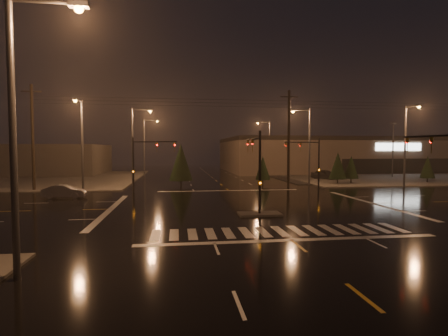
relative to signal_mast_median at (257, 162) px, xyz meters
The scene contains 29 objects.
ground 4.85m from the signal_mast_median, 90.00° to the left, with size 140.00×140.00×0.00m, color black.
sidewalk_ne 44.80m from the signal_mast_median, 47.79° to the left, with size 36.00×36.00×0.12m, color #474540.
sidewalk_nw 44.80m from the signal_mast_median, 132.21° to the left, with size 36.00×36.00×0.12m, color #474540.
median_island 3.79m from the signal_mast_median, 90.00° to the right, with size 3.00×1.60×0.15m, color #474540.
crosswalk 7.01m from the signal_mast_median, 90.00° to the right, with size 15.00×2.60×0.01m, color beige.
stop_bar_near 8.77m from the signal_mast_median, 90.00° to the right, with size 16.00×0.50×0.01m, color beige.
stop_bar_far 14.56m from the signal_mast_median, 90.00° to the left, with size 16.00×0.50×0.01m, color beige.
parking_lot 46.95m from the signal_mast_median, 41.60° to the left, with size 50.00×24.00×0.08m, color black.
retail_building 60.26m from the signal_mast_median, 54.49° to the left, with size 60.20×28.30×7.20m.
commercial_block 57.07m from the signal_mast_median, 127.83° to the left, with size 30.00×18.00×5.60m, color #403C38.
signal_mast_median is the anchor object (origin of this frame).
signal_mast_ne 16.27m from the signal_mast_median, 54.28° to the left, with size 4.84×1.86×6.00m.
signal_mast_nw 16.27m from the signal_mast_median, 125.72° to the left, with size 4.84×1.86×6.00m.
streetlight_0 16.48m from the signal_mast_median, 133.15° to the right, with size 2.77×0.32×10.00m.
streetlight_1 23.94m from the signal_mast_median, 117.96° to the left, with size 2.77×0.32×10.00m.
streetlight_2 38.78m from the signal_mast_median, 106.79° to the left, with size 2.77×0.32×10.00m.
streetlight_3 22.20m from the signal_mast_median, 59.61° to the left, with size 2.77×0.32×10.00m.
streetlight_4 40.69m from the signal_mast_median, 74.03° to the left, with size 2.77×0.32×10.00m.
streetlight_5 21.53m from the signal_mast_median, 138.30° to the left, with size 0.32×2.77×10.00m.
streetlight_6 26.29m from the signal_mast_median, 32.94° to the left, with size 0.32×2.77×10.00m.
utility_pole_0 27.95m from the signal_mast_median, 142.19° to the left, with size 2.20×0.32×12.00m.
utility_pole_1 19.00m from the signal_mast_median, 64.89° to the left, with size 2.20×0.32×12.00m.
conifer_0 25.36m from the signal_mast_median, 51.35° to the left, with size 2.31×2.31×4.30m.
conifer_1 27.16m from the signal_mast_median, 48.35° to the left, with size 2.00×2.00×3.83m.
conifer_2 34.87m from the signal_mast_median, 33.88° to the left, with size 1.99×1.99×3.80m.
conifer_3 20.86m from the signal_mast_median, 104.80° to the left, with size 3.03×3.03×5.43m.
conifer_4 20.81m from the signal_mast_median, 74.77° to the left, with size 1.99×1.99×3.81m.
car_parked 31.67m from the signal_mast_median, 57.23° to the left, with size 1.87×4.65×1.59m, color black.
car_crossing 19.71m from the signal_mast_median, 148.52° to the left, with size 1.37×3.93×1.29m, color slate.
Camera 1 is at (-5.81, -28.11, 4.65)m, focal length 28.00 mm.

